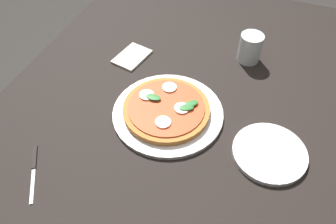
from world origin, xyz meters
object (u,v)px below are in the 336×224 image
(serving_tray, at_px, (168,113))
(knife, at_px, (34,166))
(dining_table, at_px, (195,112))
(plate_white, at_px, (269,153))
(napkin, at_px, (132,57))
(pizza, at_px, (166,109))
(glass_cup, at_px, (250,48))

(serving_tray, xyz_separation_m, knife, (0.30, -0.27, -0.00))
(dining_table, distance_m, plate_white, 0.31)
(napkin, bearing_deg, pizza, 45.28)
(pizza, height_order, knife, pizza)
(plate_white, bearing_deg, knife, -65.84)
(serving_tray, relative_size, knife, 2.14)
(pizza, xyz_separation_m, plate_white, (0.04, 0.31, -0.02))
(knife, height_order, glass_cup, glass_cup)
(pizza, height_order, glass_cup, glass_cup)
(pizza, distance_m, knife, 0.40)
(knife, relative_size, glass_cup, 1.54)
(pizza, height_order, plate_white, pizza)
(dining_table, bearing_deg, plate_white, 58.43)
(plate_white, bearing_deg, serving_tray, -97.32)
(pizza, bearing_deg, napkin, -134.72)
(pizza, xyz_separation_m, glass_cup, (-0.34, 0.18, 0.03))
(pizza, bearing_deg, knife, -41.39)
(serving_tray, height_order, knife, serving_tray)
(dining_table, xyz_separation_m, plate_white, (0.16, 0.26, 0.10))
(napkin, height_order, knife, napkin)
(dining_table, height_order, napkin, napkin)
(serving_tray, bearing_deg, glass_cup, 153.29)
(plate_white, relative_size, knife, 1.30)
(dining_table, height_order, glass_cup, glass_cup)
(plate_white, bearing_deg, pizza, -97.07)
(glass_cup, bearing_deg, plate_white, 19.83)
(dining_table, distance_m, napkin, 0.30)
(dining_table, xyz_separation_m, pizza, (0.12, -0.06, 0.11))
(plate_white, distance_m, knife, 0.63)
(plate_white, xyz_separation_m, knife, (0.26, -0.58, -0.00))
(knife, bearing_deg, napkin, 174.06)
(serving_tray, height_order, plate_white, plate_white)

